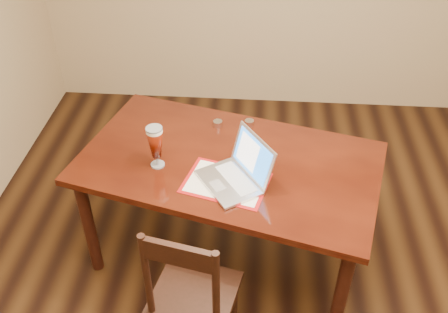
{
  "coord_description": "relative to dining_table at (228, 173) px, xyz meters",
  "views": [
    {
      "loc": [
        -0.26,
        -1.85,
        2.7
      ],
      "look_at": [
        -0.43,
        0.38,
        0.93
      ],
      "focal_mm": 40.0,
      "sensor_mm": 36.0,
      "label": 1
    }
  ],
  "objects": [
    {
      "name": "dining_chair",
      "position": [
        -0.14,
        -0.72,
        -0.25
      ],
      "size": [
        0.51,
        0.5,
        1.03
      ],
      "rotation": [
        0.0,
        0.0,
        -0.22
      ],
      "color": "black",
      "rests_on": "ground"
    },
    {
      "name": "room_shell",
      "position": [
        0.41,
        -0.46,
        1.03
      ],
      "size": [
        4.51,
        5.01,
        2.71
      ],
      "color": "tan",
      "rests_on": "ground"
    },
    {
      "name": "dining_table",
      "position": [
        0.0,
        0.0,
        0.0
      ],
      "size": [
        1.96,
        1.42,
        1.1
      ],
      "rotation": [
        0.0,
        0.0,
        -0.26
      ],
      "color": "#431509",
      "rests_on": "ground"
    }
  ]
}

